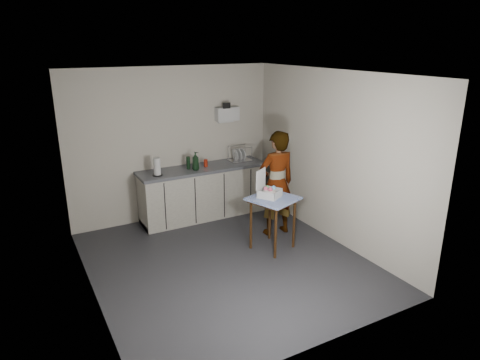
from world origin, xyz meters
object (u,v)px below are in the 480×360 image
paper_towel (157,167)px  standing_man (276,183)px  soda_can (206,163)px  bakery_box (269,191)px  side_table (273,204)px  dish_rack (240,157)px  kitchen_counter (203,193)px  soap_bottle (196,161)px  dark_bottle (188,163)px

paper_towel → standing_man: bearing=-35.0°
soda_can → bakery_box: bakery_box is taller
side_table → standing_man: bearing=32.0°
soda_can → dish_rack: 0.69m
kitchen_counter → side_table: 1.70m
dish_rack → bakery_box: size_ratio=0.97×
kitchen_counter → paper_towel: bearing=-173.5°
kitchen_counter → soap_bottle: size_ratio=7.18×
kitchen_counter → dark_bottle: dark_bottle is taller
bakery_box → kitchen_counter: bearing=71.4°
side_table → soap_bottle: 1.67m
dark_bottle → side_table: bearing=-68.3°
soap_bottle → dish_rack: bearing=9.4°
soap_bottle → dish_rack: (0.92, 0.15, -0.09)m
standing_man → dish_rack: standing_man is taller
paper_towel → side_table: bearing=-51.2°
standing_man → soda_can: 1.38m
soap_bottle → paper_towel: soap_bottle is taller
kitchen_counter → soap_bottle: (-0.17, -0.10, 0.64)m
kitchen_counter → soap_bottle: 0.67m
soap_bottle → paper_towel: size_ratio=1.07×
kitchen_counter → soda_can: size_ratio=17.69×
paper_towel → dish_rack: bearing=5.2°
side_table → paper_towel: paper_towel is taller
kitchen_counter → dish_rack: 0.93m
kitchen_counter → standing_man: size_ratio=1.33×
kitchen_counter → bakery_box: 1.67m
dish_rack → bakery_box: bearing=-103.8°
soda_can → paper_towel: 0.91m
kitchen_counter → standing_man: 1.47m
soda_can → dish_rack: (0.69, 0.05, -0.00)m
kitchen_counter → bakery_box: bearing=-76.9°
kitchen_counter → paper_towel: 1.04m
side_table → bakery_box: (-0.04, 0.07, 0.19)m
soda_can → dish_rack: dish_rack is taller
kitchen_counter → paper_towel: size_ratio=7.71×
bakery_box → dish_rack: bearing=44.4°
soap_bottle → kitchen_counter: bearing=32.0°
soda_can → soap_bottle: bearing=-155.3°
kitchen_counter → side_table: size_ratio=2.79×
kitchen_counter → dish_rack: size_ratio=5.76×
paper_towel → soda_can: bearing=6.2°
kitchen_counter → paper_towel: (-0.83, -0.09, 0.62)m
side_table → dark_bottle: size_ratio=3.72×
kitchen_counter → bakery_box: bakery_box is taller
dark_bottle → dish_rack: (1.01, 0.04, -0.05)m
soap_bottle → soda_can: bearing=24.7°
soda_can → paper_towel: (-0.90, -0.10, 0.07)m
standing_man → soda_can: standing_man is taller
kitchen_counter → dark_bottle: 0.64m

